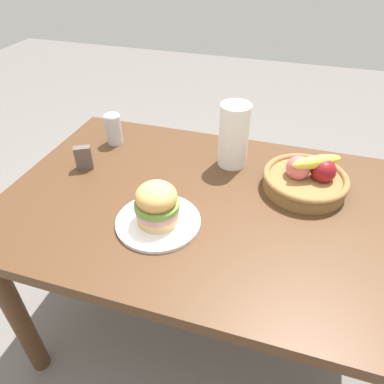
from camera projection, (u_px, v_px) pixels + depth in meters
name	position (u px, v px, depth m)	size (l,w,h in m)	color
ground_plane	(205.00, 326.00, 1.64)	(8.00, 8.00, 0.00)	slate
dining_table	(210.00, 223.00, 1.25)	(1.40, 0.90, 0.75)	#4C301C
plate	(158.00, 221.00, 1.10)	(0.26, 0.26, 0.01)	white
sandwich	(157.00, 204.00, 1.05)	(0.14, 0.14, 0.13)	#E5BC75
soda_can	(114.00, 129.00, 1.46)	(0.07, 0.07, 0.13)	silver
fruit_basket	(306.00, 178.00, 1.21)	(0.29, 0.29, 0.13)	olive
paper_towel_roll	(234.00, 136.00, 1.30)	(0.11, 0.11, 0.24)	white
napkin_holder	(84.00, 158.00, 1.32)	(0.06, 0.03, 0.09)	#594C47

